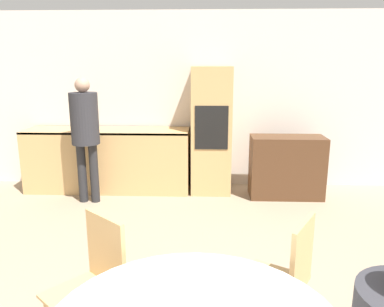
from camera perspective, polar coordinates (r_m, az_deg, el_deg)
The scene contains 7 objects.
wall_back at distance 5.70m, azimuth 0.63°, elevation 8.02°, with size 6.67×0.05×2.60m.
kitchen_counter at distance 5.69m, azimuth -12.60°, elevation -0.80°, with size 2.39×0.60×0.92m.
oven_unit at distance 5.42m, azimuth 2.95°, elevation 3.51°, with size 0.57×0.59×1.81m.
sideboard at distance 5.42m, azimuth 14.19°, elevation -2.00°, with size 1.01×0.45×0.87m.
chair_far_left at distance 2.56m, azimuth -14.64°, elevation -18.16°, with size 0.56×0.56×0.92m.
chair_far_right at distance 2.58m, azimuth 14.01°, elevation -17.81°, with size 0.55×0.55×0.92m.
person_standing at distance 5.13m, azimuth -15.99°, elevation 3.91°, with size 0.37×0.37×1.68m.
Camera 1 is at (0.16, -0.34, 1.85)m, focal length 35.00 mm.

